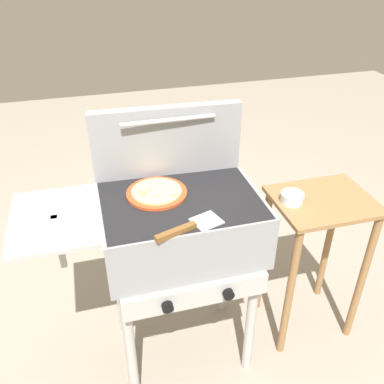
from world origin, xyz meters
name	(u,v)px	position (x,y,z in m)	size (l,w,h in m)	color
ground_plane	(183,346)	(0.00, 0.00, 0.00)	(8.00, 8.00, 0.00)	gray
grill	(177,228)	(-0.01, 0.00, 0.76)	(0.96, 0.53, 0.90)	gray
grill_lid_open	(167,141)	(0.00, 0.21, 1.05)	(0.63, 0.09, 0.30)	gray
pizza_cheese	(157,193)	(-0.08, 0.05, 0.91)	(0.24, 0.24, 0.03)	#C64723
spatula	(189,227)	(-0.02, -0.20, 0.91)	(0.26, 0.13, 0.02)	#B7BABF
prep_table	(316,239)	(0.66, 0.00, 0.55)	(0.44, 0.36, 0.78)	olive
topping_bowl_near	(292,198)	(0.51, 0.02, 0.80)	(0.10, 0.10, 0.04)	silver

